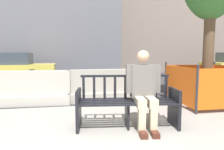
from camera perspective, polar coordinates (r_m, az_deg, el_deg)
name	(u,v)px	position (r m, az deg, el deg)	size (l,w,h in m)	color
street_asphalt	(80,78)	(10.88, -9.26, -0.78)	(120.00, 12.00, 0.01)	#333335
street_bench	(127,104)	(3.46, 4.29, -8.28)	(1.73, 0.70, 0.88)	black
seated_person	(144,88)	(3.39, 9.06, -3.55)	(0.59, 0.75, 1.31)	#66605B
jersey_barrier_centre	(105,88)	(5.49, -2.03, -3.61)	(2.03, 0.76, 0.84)	#9E998E
jersey_barrier_left	(30,90)	(5.45, -22.38, -4.11)	(2.02, 0.73, 0.84)	#ADA89E
construction_fence	(207,84)	(5.52, 25.44, -2.25)	(1.55, 1.55, 1.04)	#2D2D33
car_taxi_near	(1,68)	(10.01, -29.13, 1.78)	(4.77, 2.06, 1.32)	#DBC64C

